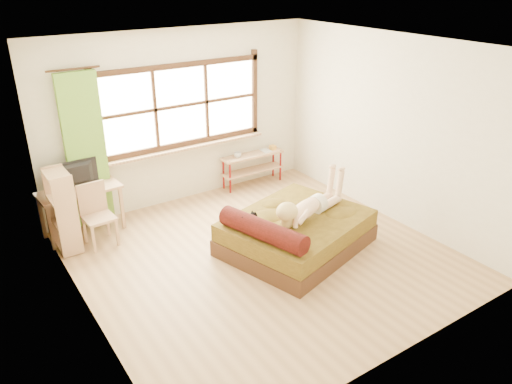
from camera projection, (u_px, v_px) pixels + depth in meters
floor at (263, 256)px, 6.61m from camera, size 4.50×4.50×0.00m
ceiling at (264, 46)px, 5.49m from camera, size 4.50×4.50×0.00m
wall_back at (182, 118)px, 7.75m from camera, size 4.50×0.00×4.50m
wall_front at (410, 238)px, 4.35m from camera, size 4.50×0.00×4.50m
wall_left at (76, 206)px, 4.91m from camera, size 0.00×4.50×4.50m
wall_right at (392, 130)px, 7.19m from camera, size 0.00×4.50×4.50m
window at (182, 108)px, 7.66m from camera, size 2.80×0.16×1.46m
curtain at (86, 151)px, 6.96m from camera, size 0.55×0.10×2.20m
bed at (294, 232)px, 6.69m from camera, size 2.16×1.91×0.70m
woman at (309, 197)px, 6.55m from camera, size 1.33×0.70×0.55m
kitten at (247, 221)px, 6.30m from camera, size 0.29×0.18×0.22m
desk at (80, 195)px, 6.94m from camera, size 1.13×0.57×0.69m
monitor at (76, 175)px, 6.86m from camera, size 0.66×0.13×0.38m
chair at (96, 211)px, 6.76m from camera, size 0.41×0.41×0.86m
pipe_shelf at (253, 162)px, 8.62m from camera, size 1.13×0.30×0.64m
cup at (238, 155)px, 8.38m from camera, size 0.12×0.12×0.09m
book at (262, 151)px, 8.65m from camera, size 0.15×0.21×0.02m
bookshelf at (63, 211)px, 6.56m from camera, size 0.28×0.49×1.12m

